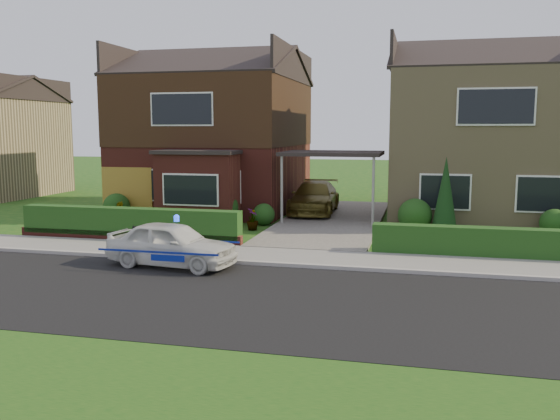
% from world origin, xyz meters
% --- Properties ---
extents(ground, '(120.00, 120.00, 0.00)m').
position_xyz_m(ground, '(0.00, 0.00, 0.00)').
color(ground, '#124512').
rests_on(ground, ground).
extents(road, '(60.00, 6.00, 0.02)m').
position_xyz_m(road, '(0.00, 0.00, 0.00)').
color(road, black).
rests_on(road, ground).
extents(kerb, '(60.00, 0.16, 0.12)m').
position_xyz_m(kerb, '(0.00, 3.05, 0.06)').
color(kerb, '#9E9993').
rests_on(kerb, ground).
extents(sidewalk, '(60.00, 2.00, 0.10)m').
position_xyz_m(sidewalk, '(0.00, 4.10, 0.05)').
color(sidewalk, slate).
rests_on(sidewalk, ground).
extents(grass_verge, '(60.00, 4.00, 0.01)m').
position_xyz_m(grass_verge, '(0.00, -5.00, 0.00)').
color(grass_verge, '#124512').
rests_on(grass_verge, ground).
extents(driveway, '(3.80, 12.00, 0.12)m').
position_xyz_m(driveway, '(0.00, 11.00, 0.06)').
color(driveway, '#666059').
rests_on(driveway, ground).
extents(house_left, '(7.50, 9.53, 7.25)m').
position_xyz_m(house_left, '(-5.78, 13.90, 3.81)').
color(house_left, maroon).
rests_on(house_left, ground).
extents(house_right, '(7.50, 8.06, 7.25)m').
position_xyz_m(house_right, '(5.80, 13.99, 3.66)').
color(house_right, tan).
rests_on(house_right, ground).
extents(carport_link, '(3.80, 3.00, 2.77)m').
position_xyz_m(carport_link, '(0.00, 10.95, 2.66)').
color(carport_link, black).
rests_on(carport_link, ground).
extents(garage_door, '(2.20, 0.10, 2.10)m').
position_xyz_m(garage_door, '(-8.25, 9.96, 1.05)').
color(garage_door, olive).
rests_on(garage_door, ground).
extents(dwarf_wall, '(7.70, 0.25, 0.36)m').
position_xyz_m(dwarf_wall, '(-5.80, 5.30, 0.18)').
color(dwarf_wall, maroon).
rests_on(dwarf_wall, ground).
extents(hedge_left, '(7.50, 0.55, 0.90)m').
position_xyz_m(hedge_left, '(-5.80, 5.45, 0.00)').
color(hedge_left, '#133E15').
rests_on(hedge_left, ground).
extents(hedge_right, '(7.50, 0.55, 0.80)m').
position_xyz_m(hedge_right, '(5.80, 5.35, 0.00)').
color(hedge_right, '#133E15').
rests_on(hedge_right, ground).
extents(shrub_left_far, '(1.08, 1.08, 1.08)m').
position_xyz_m(shrub_left_far, '(-8.50, 9.50, 0.54)').
color(shrub_left_far, '#133E15').
rests_on(shrub_left_far, ground).
extents(shrub_left_mid, '(1.32, 1.32, 1.32)m').
position_xyz_m(shrub_left_mid, '(-4.00, 9.30, 0.66)').
color(shrub_left_mid, '#133E15').
rests_on(shrub_left_mid, ground).
extents(shrub_left_near, '(0.84, 0.84, 0.84)m').
position_xyz_m(shrub_left_near, '(-2.40, 9.60, 0.42)').
color(shrub_left_near, '#133E15').
rests_on(shrub_left_near, ground).
extents(shrub_right_near, '(1.20, 1.20, 1.20)m').
position_xyz_m(shrub_right_near, '(3.20, 9.40, 0.60)').
color(shrub_right_near, '#133E15').
rests_on(shrub_right_near, ground).
extents(shrub_right_mid, '(0.96, 0.96, 0.96)m').
position_xyz_m(shrub_right_mid, '(7.80, 9.50, 0.48)').
color(shrub_right_mid, '#133E15').
rests_on(shrub_right_mid, ground).
extents(conifer_a, '(0.90, 0.90, 2.60)m').
position_xyz_m(conifer_a, '(4.20, 9.20, 1.30)').
color(conifer_a, black).
rests_on(conifer_a, ground).
extents(police_car, '(3.23, 3.66, 1.36)m').
position_xyz_m(police_car, '(-2.99, 2.40, 0.60)').
color(police_car, silver).
rests_on(police_car, ground).
extents(driveway_car, '(1.98, 4.53, 1.29)m').
position_xyz_m(driveway_car, '(-1.00, 12.64, 0.77)').
color(driveway_car, brown).
rests_on(driveway_car, driveway).
extents(potted_plant_a, '(0.41, 0.32, 0.68)m').
position_xyz_m(potted_plant_a, '(-9.00, 6.40, 0.34)').
color(potted_plant_a, gray).
rests_on(potted_plant_a, ground).
extents(potted_plant_b, '(0.57, 0.56, 0.81)m').
position_xyz_m(potted_plant_b, '(-8.18, 9.00, 0.41)').
color(potted_plant_b, gray).
rests_on(potted_plant_b, ground).
extents(potted_plant_c, '(0.47, 0.47, 0.78)m').
position_xyz_m(potted_plant_c, '(-2.50, 8.38, 0.39)').
color(potted_plant_c, gray).
rests_on(potted_plant_c, ground).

